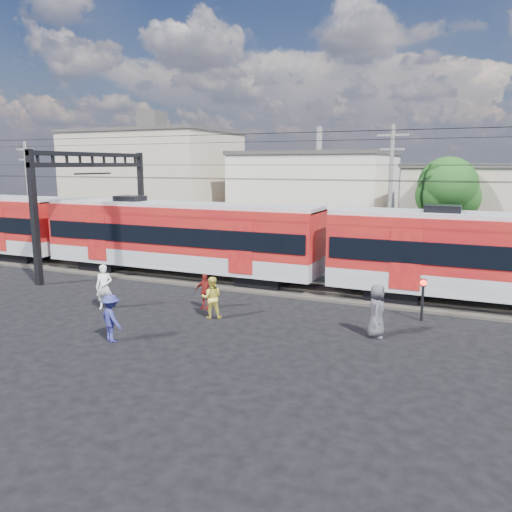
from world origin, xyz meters
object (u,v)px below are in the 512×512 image
object	(u,v)px
pedestrian_a	(104,287)
pedestrian_c	(111,318)
crossing_signal	(423,292)
commuter_train	(182,235)

from	to	relation	value
pedestrian_a	pedestrian_c	xyz separation A→B (m)	(3.00, -3.15, -0.12)
pedestrian_c	crossing_signal	distance (m)	12.06
pedestrian_a	pedestrian_c	size ratio (longest dim) A/B	1.14
commuter_train	crossing_signal	distance (m)	13.36
crossing_signal	pedestrian_a	bearing A→B (deg)	-163.47
commuter_train	pedestrian_a	xyz separation A→B (m)	(0.16, -6.63, -1.42)
commuter_train	pedestrian_c	world-z (taller)	commuter_train
pedestrian_c	commuter_train	bearing A→B (deg)	-49.03
commuter_train	crossing_signal	bearing A→B (deg)	-12.24
crossing_signal	commuter_train	bearing A→B (deg)	167.76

